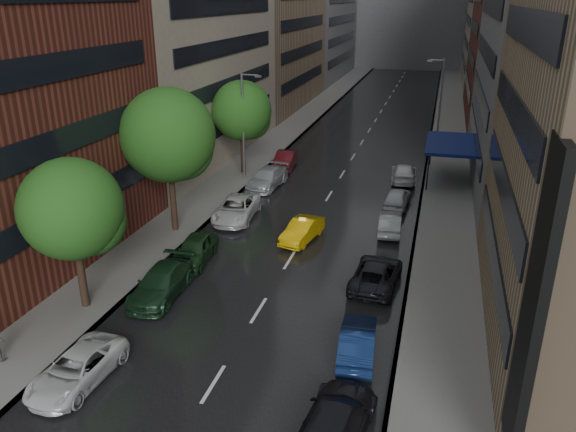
{
  "coord_description": "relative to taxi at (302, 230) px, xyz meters",
  "views": [
    {
      "loc": [
        7.97,
        -13.43,
        14.93
      ],
      "look_at": [
        0.0,
        15.66,
        3.0
      ],
      "focal_mm": 35.0,
      "sensor_mm": 36.0,
      "label": 1
    }
  ],
  "objects": [
    {
      "name": "street_lamp_right",
      "position": [
        7.7,
        25.93,
        4.19
      ],
      "size": [
        1.74,
        0.22,
        9.0
      ],
      "color": "gray",
      "rests_on": "sidewalk_right"
    },
    {
      "name": "awning",
      "position": [
        8.96,
        15.93,
        2.43
      ],
      "size": [
        4.0,
        8.0,
        3.12
      ],
      "color": "navy",
      "rests_on": "sidewalk_right"
    },
    {
      "name": "road",
      "position": [
        -0.02,
        30.93,
        -0.7
      ],
      "size": [
        14.0,
        140.0,
        0.01
      ],
      "primitive_type": "cube",
      "color": "black",
      "rests_on": "ground"
    },
    {
      "name": "street_lamp_left",
      "position": [
        -7.74,
        10.93,
        4.19
      ],
      "size": [
        1.74,
        0.22,
        9.0
      ],
      "color": "gray",
      "rests_on": "sidewalk_left"
    },
    {
      "name": "parked_cars_left",
      "position": [
        -5.42,
        -0.35,
        0.05
      ],
      "size": [
        2.93,
        36.61,
        1.56
      ],
      "color": "silver",
      "rests_on": "ground"
    },
    {
      "name": "tree_far",
      "position": [
        -8.62,
        12.85,
        4.93
      ],
      "size": [
        5.17,
        5.17,
        8.23
      ],
      "color": "#382619",
      "rests_on": "ground"
    },
    {
      "name": "taxi",
      "position": [
        0.0,
        0.0,
        0.0
      ],
      "size": [
        2.28,
        4.46,
        1.4
      ],
      "primitive_type": "imported",
      "rotation": [
        0.0,
        0.0,
        -0.19
      ],
      "color": "yellow",
      "rests_on": "ground"
    },
    {
      "name": "tree_mid",
      "position": [
        -8.62,
        -0.84,
        5.91
      ],
      "size": [
        6.06,
        6.06,
        9.66
      ],
      "color": "#382619",
      "rests_on": "ground"
    },
    {
      "name": "sidewalk_left",
      "position": [
        -9.02,
        30.93,
        -0.63
      ],
      "size": [
        4.0,
        140.0,
        0.15
      ],
      "primitive_type": "cube",
      "color": "gray",
      "rests_on": "ground"
    },
    {
      "name": "tree_near",
      "position": [
        -8.62,
        -11.15,
        4.7
      ],
      "size": [
        4.96,
        4.96,
        7.9
      ],
      "color": "#382619",
      "rests_on": "ground"
    },
    {
      "name": "sidewalk_right",
      "position": [
        8.98,
        30.93,
        -0.63
      ],
      "size": [
        4.0,
        140.0,
        0.15
      ],
      "primitive_type": "cube",
      "color": "gray",
      "rests_on": "ground"
    },
    {
      "name": "parked_cars_right",
      "position": [
        5.38,
        -2.46,
        0.03
      ],
      "size": [
        2.76,
        36.7,
        1.59
      ],
      "color": "black",
      "rests_on": "ground"
    }
  ]
}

